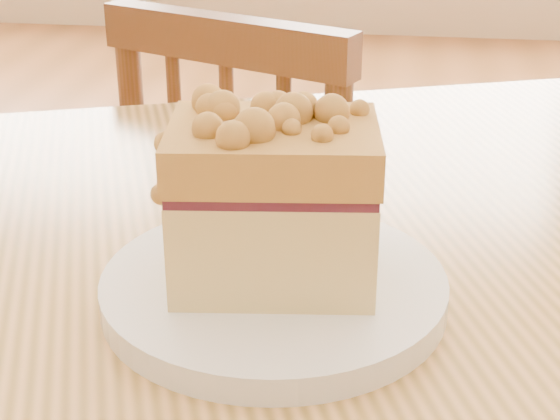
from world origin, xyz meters
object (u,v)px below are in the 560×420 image
cake_slice (272,194)px  cafe_table_main (167,380)px  cafe_chair_main (284,273)px  plate (274,289)px

cake_slice → cafe_table_main: bearing=148.8°
cafe_table_main → cafe_chair_main: size_ratio=1.58×
plate → cake_slice: (-0.00, -0.00, 0.07)m
cafe_chair_main → cake_slice: cake_slice is taller
cafe_chair_main → plate: cafe_chair_main is taller
plate → cake_slice: bearing=-154.2°
cafe_table_main → cake_slice: (0.09, -0.04, 0.18)m
cafe_chair_main → plate: size_ratio=3.64×
cafe_table_main → plate: plate is taller
cafe_table_main → plate: bearing=-44.2°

